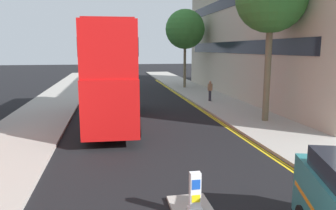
% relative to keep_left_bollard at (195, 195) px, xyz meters
% --- Properties ---
extents(sidewalk_right, '(4.00, 80.00, 0.14)m').
position_rel_keep_left_bollard_xyz_m(sidewalk_right, '(6.50, 11.70, -0.54)').
color(sidewalk_right, '#9E9991').
rests_on(sidewalk_right, ground).
extents(sidewalk_left, '(4.00, 80.00, 0.14)m').
position_rel_keep_left_bollard_xyz_m(sidewalk_left, '(-6.50, 11.70, -0.54)').
color(sidewalk_left, '#9E9991').
rests_on(sidewalk_left, ground).
extents(kerb_line_outer, '(0.10, 56.00, 0.01)m').
position_rel_keep_left_bollard_xyz_m(kerb_line_outer, '(4.40, 9.70, -0.60)').
color(kerb_line_outer, yellow).
rests_on(kerb_line_outer, ground).
extents(kerb_line_inner, '(0.10, 56.00, 0.01)m').
position_rel_keep_left_bollard_xyz_m(kerb_line_inner, '(4.24, 9.70, -0.60)').
color(kerb_line_inner, yellow).
rests_on(kerb_line_inner, ground).
extents(keep_left_bollard, '(0.36, 0.28, 1.11)m').
position_rel_keep_left_bollard_xyz_m(keep_left_bollard, '(0.00, 0.00, 0.00)').
color(keep_left_bollard, silver).
rests_on(keep_left_bollard, traffic_island).
extents(double_decker_bus_away, '(3.01, 10.87, 5.64)m').
position_rel_keep_left_bollard_xyz_m(double_decker_bus_away, '(-1.95, 11.34, 2.42)').
color(double_decker_bus_away, '#B20F0F').
rests_on(double_decker_bus_away, ground).
extents(pedestrian_far, '(0.34, 0.22, 1.62)m').
position_rel_keep_left_bollard_xyz_m(pedestrian_far, '(5.88, 17.42, 0.38)').
color(pedestrian_far, '#2D2D38').
rests_on(pedestrian_far, sidewalk_right).
extents(street_tree_mid, '(4.19, 4.19, 8.34)m').
position_rel_keep_left_bollard_xyz_m(street_tree_mid, '(6.02, 27.05, 5.76)').
color(street_tree_mid, '#6B6047').
rests_on(street_tree_mid, sidewalk_right).
extents(townhouse_terrace_right, '(10.08, 28.00, 11.67)m').
position_rel_keep_left_bollard_xyz_m(townhouse_terrace_right, '(13.50, 19.77, 5.23)').
color(townhouse_terrace_right, '#B2A893').
rests_on(townhouse_terrace_right, ground).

